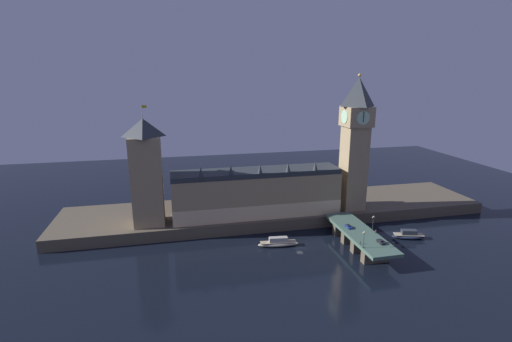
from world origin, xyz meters
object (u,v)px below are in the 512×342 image
object	(u,v)px
clock_tower	(355,140)
car_southbound_lead	(381,242)
pedestrian_near_rail	(360,242)
street_lamp_near	(364,238)
victoria_tower	(147,172)
car_northbound_lead	(348,226)
pedestrian_mid_walk	(376,232)
boat_upstream	(278,243)
boat_downstream	(409,235)
street_lamp_mid	(373,221)

from	to	relation	value
clock_tower	car_southbound_lead	xyz separation A→B (m)	(-8.89, -44.46, -33.71)
pedestrian_near_rail	street_lamp_near	world-z (taller)	street_lamp_near
clock_tower	victoria_tower	bearing A→B (deg)	179.27
car_northbound_lead	pedestrian_near_rail	xyz separation A→B (m)	(-2.87, -16.25, 0.23)
pedestrian_near_rail	pedestrian_mid_walk	bearing A→B (deg)	35.01
clock_tower	pedestrian_near_rail	distance (m)	57.59
car_northbound_lead	car_southbound_lead	size ratio (longest dim) A/B	1.04
pedestrian_near_rail	car_southbound_lead	bearing A→B (deg)	-6.67
victoria_tower	pedestrian_near_rail	bearing A→B (deg)	-28.11
car_northbound_lead	street_lamp_near	world-z (taller)	street_lamp_near
pedestrian_mid_walk	boat_upstream	distance (m)	42.11
victoria_tower	pedestrian_mid_walk	bearing A→B (deg)	-21.07
victoria_tower	pedestrian_near_rail	xyz separation A→B (m)	(83.75, -44.74, -22.21)
street_lamp_near	boat_upstream	distance (m)	37.53
pedestrian_near_rail	boat_downstream	xyz separation A→B (m)	(32.22, 14.14, -6.51)
boat_upstream	pedestrian_near_rail	bearing A→B (deg)	-34.37
car_southbound_lead	street_lamp_near	size ratio (longest dim) A/B	0.60
street_lamp_near	pedestrian_mid_walk	bearing A→B (deg)	43.57
clock_tower	street_lamp_near	size ratio (longest dim) A/B	9.74
boat_downstream	clock_tower	bearing A→B (deg)	116.67
pedestrian_near_rail	street_lamp_near	xyz separation A→B (m)	(-0.40, -3.26, 3.50)
victoria_tower	street_lamp_near	bearing A→B (deg)	-29.93
pedestrian_mid_walk	boat_downstream	bearing A→B (deg)	16.39
clock_tower	car_southbound_lead	size ratio (longest dim) A/B	16.36
pedestrian_near_rail	street_lamp_mid	size ratio (longest dim) A/B	0.25
car_northbound_lead	car_southbound_lead	world-z (taller)	car_southbound_lead
boat_downstream	pedestrian_mid_walk	bearing A→B (deg)	-163.61
victoria_tower	boat_upstream	world-z (taller)	victoria_tower
pedestrian_near_rail	street_lamp_mid	xyz separation A→B (m)	(11.88, 11.46, 3.31)
boat_downstream	car_northbound_lead	bearing A→B (deg)	175.90
pedestrian_mid_walk	clock_tower	bearing A→B (deg)	80.35
car_northbound_lead	boat_upstream	xyz separation A→B (m)	(-31.39, 3.25, -6.27)
car_northbound_lead	pedestrian_near_rail	world-z (taller)	pedestrian_near_rail
car_northbound_lead	boat_upstream	world-z (taller)	car_northbound_lead
victoria_tower	pedestrian_mid_walk	distance (m)	104.44
victoria_tower	pedestrian_mid_walk	size ratio (longest dim) A/B	33.29
victoria_tower	boat_downstream	size ratio (longest dim) A/B	3.51
car_southbound_lead	boat_downstream	distance (m)	28.76
car_southbound_lead	pedestrian_near_rail	size ratio (longest dim) A/B	2.51
victoria_tower	car_southbound_lead	bearing A→B (deg)	-26.35
victoria_tower	pedestrian_mid_walk	world-z (taller)	victoria_tower
victoria_tower	street_lamp_near	distance (m)	97.99
victoria_tower	boat_downstream	world-z (taller)	victoria_tower
victoria_tower	car_southbound_lead	world-z (taller)	victoria_tower
pedestrian_near_rail	street_lamp_near	size ratio (longest dim) A/B	0.24
car_southbound_lead	street_lamp_near	xyz separation A→B (m)	(-9.01, -2.25, 3.69)
victoria_tower	street_lamp_mid	size ratio (longest dim) A/B	8.23
street_lamp_near	boat_downstream	distance (m)	38.30
clock_tower	victoria_tower	xyz separation A→B (m)	(-101.25, 1.28, -11.30)
car_northbound_lead	victoria_tower	bearing A→B (deg)	161.80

